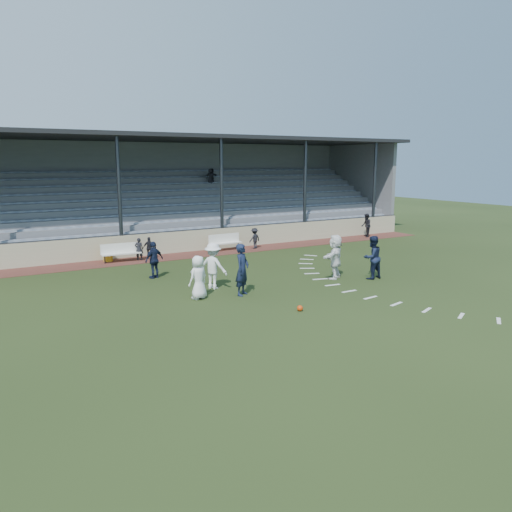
% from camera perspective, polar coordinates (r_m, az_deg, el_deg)
% --- Properties ---
extents(ground, '(90.00, 90.00, 0.00)m').
position_cam_1_polar(ground, '(18.59, 3.90, -5.19)').
color(ground, '#223114').
rests_on(ground, ground).
extents(cinder_track, '(34.00, 2.00, 0.02)m').
position_cam_1_polar(cinder_track, '(27.67, -8.38, 0.05)').
color(cinder_track, '#512620').
rests_on(cinder_track, ground).
extents(retaining_wall, '(34.00, 0.18, 1.20)m').
position_cam_1_polar(retaining_wall, '(28.54, -9.20, 1.55)').
color(retaining_wall, '#B9B18E').
rests_on(retaining_wall, ground).
extents(bench_left, '(2.02, 0.54, 0.95)m').
position_cam_1_polar(bench_left, '(26.52, -15.20, 0.58)').
color(bench_left, silver).
rests_on(bench_left, cinder_track).
extents(bench_right, '(2.02, 0.54, 0.95)m').
position_cam_1_polar(bench_right, '(28.94, -3.61, 1.76)').
color(bench_right, silver).
rests_on(bench_right, cinder_track).
extents(trash_bin, '(0.47, 0.47, 0.76)m').
position_cam_1_polar(trash_bin, '(26.83, -16.57, 0.22)').
color(trash_bin, gold).
rests_on(trash_bin, cinder_track).
extents(football, '(0.21, 0.21, 0.21)m').
position_cam_1_polar(football, '(17.40, 5.04, -5.96)').
color(football, '#CD3C0C').
rests_on(football, ground).
extents(player_white_lead, '(0.93, 0.75, 1.65)m').
position_cam_1_polar(player_white_lead, '(18.81, -6.60, -2.44)').
color(player_white_lead, white).
rests_on(player_white_lead, ground).
extents(player_navy_lead, '(0.88, 0.83, 2.01)m').
position_cam_1_polar(player_navy_lead, '(19.18, -1.59, -1.56)').
color(player_navy_lead, '#131B35').
rests_on(player_navy_lead, ground).
extents(player_navy_mid, '(0.96, 0.76, 1.91)m').
position_cam_1_polar(player_navy_mid, '(22.44, 13.13, -0.16)').
color(player_navy_mid, '#131B35').
rests_on(player_navy_mid, ground).
extents(player_white_wing, '(1.24, 1.40, 1.88)m').
position_cam_1_polar(player_white_wing, '(20.22, -4.91, -1.15)').
color(player_white_wing, white).
rests_on(player_white_wing, ground).
extents(player_navy_wing, '(1.04, 0.73, 1.65)m').
position_cam_1_polar(player_navy_wing, '(22.45, -11.56, -0.44)').
color(player_navy_wing, '#131B35').
rests_on(player_navy_wing, ground).
extents(player_white_back, '(1.83, 1.48, 1.95)m').
position_cam_1_polar(player_white_back, '(22.22, 9.04, -0.07)').
color(player_white_back, white).
rests_on(player_white_back, ground).
extents(official, '(0.93, 0.98, 1.59)m').
position_cam_1_polar(official, '(34.86, 12.49, 3.45)').
color(official, black).
rests_on(official, cinder_track).
extents(sub_left_near, '(0.51, 0.43, 1.18)m').
position_cam_1_polar(sub_left_near, '(26.66, -13.22, 0.77)').
color(sub_left_near, black).
rests_on(sub_left_near, cinder_track).
extents(sub_left_far, '(0.74, 0.51, 1.16)m').
position_cam_1_polar(sub_left_far, '(26.96, -12.08, 0.91)').
color(sub_left_far, black).
rests_on(sub_left_far, cinder_track).
extents(sub_right, '(0.88, 0.66, 1.22)m').
position_cam_1_polar(sub_right, '(29.49, -0.17, 2.04)').
color(sub_right, black).
rests_on(sub_right, cinder_track).
extents(grandstand, '(34.60, 9.00, 6.61)m').
position_cam_1_polar(grandstand, '(32.75, -12.27, 5.44)').
color(grandstand, slate).
rests_on(grandstand, ground).
extents(penalty_arc, '(3.89, 14.63, 0.01)m').
position_cam_1_polar(penalty_arc, '(21.11, 13.22, -3.50)').
color(penalty_arc, silver).
rests_on(penalty_arc, ground).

